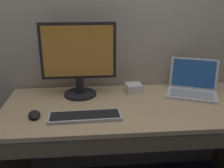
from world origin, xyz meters
name	(u,v)px	position (x,y,z in m)	size (l,w,h in m)	color
desk	(133,137)	(0.00, -0.02, 0.51)	(1.63, 0.70, 0.74)	tan
laptop_silver	(192,87)	(0.43, 0.14, 0.79)	(0.40, 0.37, 0.23)	silver
external_monitor	(79,60)	(-0.34, 0.17, 0.99)	(0.49, 0.22, 0.49)	black
wired_keyboard	(85,116)	(-0.30, -0.16, 0.75)	(0.41, 0.14, 0.02)	#BCBCC1
computer_mouse	(34,115)	(-0.59, -0.13, 0.76)	(0.07, 0.10, 0.03)	black
external_drive_box	(134,88)	(0.04, 0.21, 0.77)	(0.11, 0.10, 0.06)	silver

